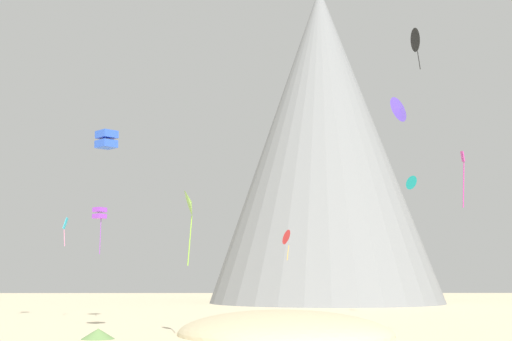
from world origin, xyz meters
TOP-DOWN VIEW (x-y plane):
  - dune_foreground_left at (0.80, 25.25)m, footprint 23.54×25.03m
  - bush_far_left at (-14.07, 21.45)m, footprint 3.50×3.50m
  - rock_massif at (14.58, 99.20)m, footprint 64.66×64.66m
  - kite_violet_low at (-19.81, 44.20)m, footprint 1.70×1.71m
  - kite_cyan_low at (-24.24, 45.76)m, footprint 0.45×0.76m
  - kite_magenta_mid at (14.93, 19.48)m, footprint 0.31×0.93m
  - kite_indigo_mid at (10.49, 21.33)m, footprint 2.12×2.05m
  - kite_red_low at (2.71, 48.44)m, footprint 1.47×2.11m
  - kite_teal_mid at (19.19, 50.08)m, footprint 1.53×1.98m
  - kite_lime_low at (-6.97, 20.68)m, footprint 1.23×2.22m
  - kite_blue_mid at (-14.22, 22.01)m, footprint 1.99×2.00m
  - kite_black_high at (13.68, 26.24)m, footprint 0.73×2.31m

SIDE VIEW (x-z plane):
  - dune_foreground_left at x=0.80m, z-range -2.05..2.05m
  - bush_far_left at x=-14.07m, z-range 0.00..0.81m
  - kite_red_low at x=2.71m, z-range 7.93..11.75m
  - kite_lime_low at x=-6.97m, z-range 7.63..13.75m
  - kite_cyan_low at x=-24.24m, z-range 9.21..12.70m
  - kite_violet_low at x=-19.81m, z-range 9.62..15.12m
  - kite_magenta_mid at x=14.93m, z-range 11.23..15.84m
  - kite_blue_mid at x=-14.22m, z-range 15.47..16.99m
  - kite_teal_mid at x=19.19m, z-range 16.14..18.04m
  - kite_indigo_mid at x=10.49m, z-range 17.69..19.94m
  - kite_black_high at x=13.68m, z-range 24.96..29.04m
  - rock_massif at x=14.58m, z-range -3.30..65.98m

